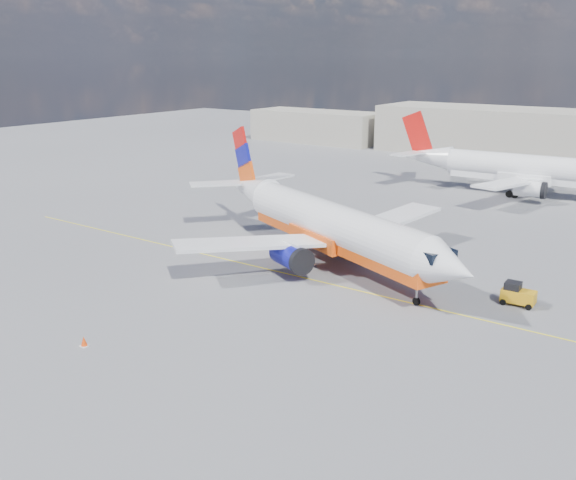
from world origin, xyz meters
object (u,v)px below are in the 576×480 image
Objects in this scene: main_jet at (327,224)px; second_jet at (527,169)px; traffic_cone at (84,341)px; gse_tug at (517,294)px.

main_jet reaches higher than second_jet.
second_jet is at bearing 104.62° from main_jet.
main_jet is 1.02× the size of second_jet.
traffic_cone is at bearing -75.38° from main_jet.
second_jet is (5.58, 37.01, -0.12)m from main_jet.
traffic_cone is at bearing -133.65° from gse_tug.
gse_tug is (15.78, -0.15, -2.59)m from main_jet.
second_jet reaches higher than gse_tug.
gse_tug is 29.01m from traffic_cone.
gse_tug is 3.66× the size of traffic_cone.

